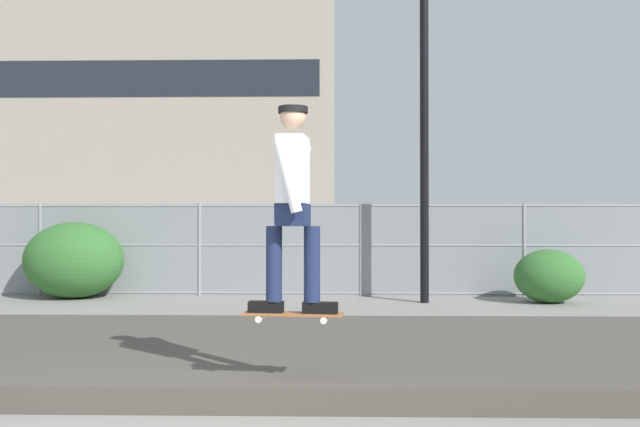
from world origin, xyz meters
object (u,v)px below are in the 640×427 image
object	(u,v)px
street_lamp	(424,51)
parked_car_near	(164,248)
skateboard	(293,315)
shrub_left	(74,260)
shrub_center	(549,276)
skater	(293,195)

from	to	relation	value
street_lamp	parked_car_near	size ratio (longest dim) A/B	1.72
skateboard	shrub_left	bearing A→B (deg)	122.06
street_lamp	parked_car_near	world-z (taller)	street_lamp
shrub_left	shrub_center	world-z (taller)	shrub_left
parked_car_near	shrub_left	bearing A→B (deg)	-101.65
skateboard	shrub_left	world-z (taller)	shrub_left
shrub_left	street_lamp	bearing A→B (deg)	-4.61
skater	shrub_center	xyz separation A→B (m)	(4.27, 7.05, -1.22)
shrub_center	skater	bearing A→B (deg)	-121.19
skater	street_lamp	world-z (taller)	street_lamp
skater	street_lamp	bearing A→B (deg)	74.26
skater	parked_car_near	size ratio (longest dim) A/B	0.38
skateboard	street_lamp	size ratio (longest dim) A/B	0.11
shrub_left	shrub_center	bearing A→B (deg)	-3.41
street_lamp	parked_car_near	distance (m)	8.29
street_lamp	shrub_center	world-z (taller)	street_lamp
shrub_center	street_lamp	bearing A→B (deg)	-179.86
parked_car_near	shrub_center	world-z (taller)	parked_car_near
skateboard	parked_car_near	bearing A→B (deg)	109.24
skater	street_lamp	xyz separation A→B (m)	(1.98, 7.04, 2.94)
shrub_left	shrub_center	size ratio (longest dim) A/B	1.50
shrub_left	skater	bearing A→B (deg)	-57.94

